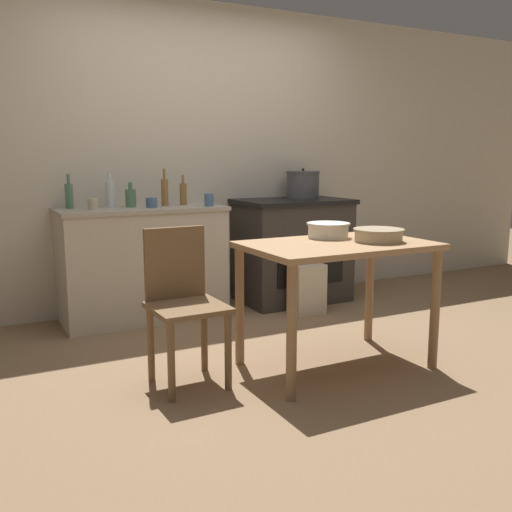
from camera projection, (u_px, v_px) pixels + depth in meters
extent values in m
plane|color=#896B4C|center=(291.00, 354.00, 3.72)|extent=(14.00, 14.00, 0.00)
cube|color=beige|center=(197.00, 157.00, 4.89)|extent=(8.00, 0.07, 2.55)
cube|color=beige|center=(143.00, 265.00, 4.49)|extent=(1.25, 0.54, 0.86)
cube|color=#A9A08F|center=(141.00, 209.00, 4.42)|extent=(1.28, 0.57, 0.03)
cube|color=#38332D|center=(292.00, 252.00, 5.08)|extent=(0.93, 0.62, 0.87)
cube|color=black|center=(292.00, 201.00, 5.00)|extent=(0.97, 0.66, 0.04)
cube|color=black|center=(311.00, 264.00, 4.81)|extent=(0.65, 0.01, 0.36)
cube|color=#A87F56|center=(338.00, 245.00, 3.39)|extent=(1.10, 0.71, 0.03)
cylinder|color=#97724E|center=(292.00, 333.00, 2.96)|extent=(0.06, 0.06, 0.73)
cylinder|color=#97724E|center=(435.00, 310.00, 3.42)|extent=(0.06, 0.06, 0.73)
cylinder|color=#97724E|center=(240.00, 306.00, 3.50)|extent=(0.06, 0.06, 0.73)
cylinder|color=#97724E|center=(370.00, 289.00, 3.96)|extent=(0.06, 0.06, 0.73)
cube|color=brown|center=(188.00, 308.00, 3.15)|extent=(0.41, 0.41, 0.03)
cube|color=brown|center=(175.00, 263.00, 3.27)|extent=(0.36, 0.04, 0.41)
cylinder|color=brown|center=(171.00, 362.00, 2.97)|extent=(0.04, 0.04, 0.43)
cylinder|color=brown|center=(228.00, 352.00, 3.13)|extent=(0.04, 0.04, 0.43)
cylinder|color=brown|center=(151.00, 344.00, 3.25)|extent=(0.04, 0.04, 0.43)
cylinder|color=brown|center=(204.00, 336.00, 3.41)|extent=(0.04, 0.04, 0.43)
cube|color=beige|center=(307.00, 289.00, 4.67)|extent=(0.27, 0.19, 0.41)
cylinder|color=#4C4C51|center=(303.00, 186.00, 5.13)|extent=(0.29, 0.29, 0.22)
cylinder|color=#4C4C51|center=(303.00, 172.00, 5.11)|extent=(0.30, 0.30, 0.02)
sphere|color=black|center=(303.00, 170.00, 5.10)|extent=(0.02, 0.02, 0.02)
cylinder|color=silver|center=(328.00, 230.00, 3.59)|extent=(0.25, 0.25, 0.09)
cylinder|color=beige|center=(328.00, 224.00, 3.58)|extent=(0.27, 0.27, 0.01)
cylinder|color=tan|center=(379.00, 235.00, 3.42)|extent=(0.28, 0.28, 0.08)
cylinder|color=tan|center=(379.00, 230.00, 3.42)|extent=(0.30, 0.30, 0.01)
cylinder|color=olive|center=(183.00, 194.00, 4.60)|extent=(0.06, 0.06, 0.17)
cylinder|color=olive|center=(183.00, 179.00, 4.58)|extent=(0.02, 0.02, 0.07)
cylinder|color=silver|center=(110.00, 195.00, 4.39)|extent=(0.07, 0.07, 0.19)
cylinder|color=silver|center=(109.00, 177.00, 4.36)|extent=(0.03, 0.03, 0.08)
cylinder|color=#517F5B|center=(131.00, 198.00, 4.41)|extent=(0.08, 0.08, 0.14)
cylinder|color=#517F5B|center=(130.00, 186.00, 4.39)|extent=(0.03, 0.03, 0.05)
cylinder|color=olive|center=(165.00, 193.00, 4.51)|extent=(0.06, 0.06, 0.21)
cylinder|color=olive|center=(164.00, 174.00, 4.49)|extent=(0.02, 0.02, 0.08)
cylinder|color=#517F5B|center=(69.00, 196.00, 4.29)|extent=(0.06, 0.06, 0.19)
cylinder|color=#517F5B|center=(68.00, 179.00, 4.26)|extent=(0.02, 0.02, 0.07)
cylinder|color=beige|center=(93.00, 204.00, 4.22)|extent=(0.07, 0.07, 0.08)
cylinder|color=#4C6B99|center=(151.00, 203.00, 4.37)|extent=(0.09, 0.09, 0.08)
cylinder|color=#4C6B99|center=(209.00, 200.00, 4.50)|extent=(0.07, 0.07, 0.10)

